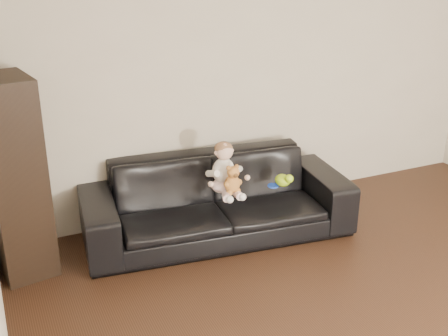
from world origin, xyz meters
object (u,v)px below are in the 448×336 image
baby (225,171)px  sofa (217,199)px  toy_green (283,180)px  toy_blue_disc (273,186)px  toy_rattle (285,182)px  teddy_bear (233,180)px  cabinet (14,178)px

baby → sofa: bearing=111.6°
toy_green → toy_blue_disc: bearing=164.4°
baby → toy_blue_disc: (0.44, -0.06, -0.19)m
baby → toy_blue_disc: bearing=4.1°
sofa → toy_rattle: sofa is taller
baby → toy_blue_disc: 0.48m
teddy_bear → toy_blue_disc: (0.43, 0.08, -0.16)m
toy_blue_disc → baby: bearing=172.2°
cabinet → baby: (1.65, -0.22, -0.13)m
toy_green → toy_blue_disc: (-0.08, 0.02, -0.05)m
baby → toy_rattle: (0.54, -0.09, -0.17)m
sofa → teddy_bear: 0.38m
toy_blue_disc → toy_green: bearing=-15.6°
sofa → cabinet: bearing=-177.1°
baby → toy_green: baby is taller
sofa → baby: baby is taller
teddy_bear → toy_green: (0.51, 0.06, -0.12)m
cabinet → toy_rattle: size_ratio=24.35×
toy_rattle → toy_blue_disc: (-0.10, 0.03, -0.03)m
sofa → teddy_bear: bearing=-76.7°
toy_rattle → sofa: bearing=159.3°
sofa → baby: bearing=-73.8°
toy_green → sofa: bearing=159.1°
toy_rattle → toy_blue_disc: bearing=164.2°
baby → toy_green: size_ratio=2.91×
teddy_bear → toy_rattle: teddy_bear is taller
sofa → teddy_bear: (0.03, -0.26, 0.28)m
cabinet → toy_green: size_ratio=10.11×
baby → teddy_bear: size_ratio=1.82×
cabinet → toy_rattle: cabinet is taller
teddy_bear → toy_blue_disc: size_ratio=2.53×
toy_green → toy_blue_disc: toy_green is taller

